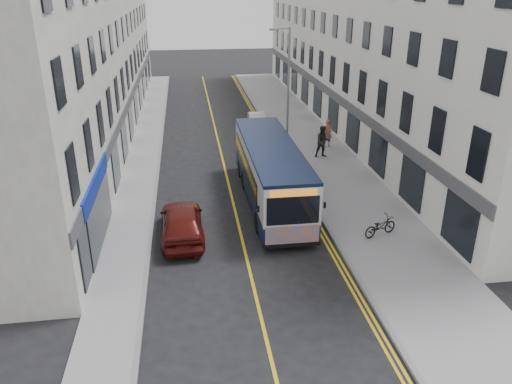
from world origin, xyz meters
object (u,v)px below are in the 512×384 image
object	(u,v)px
streetlamp	(287,88)
city_bus	(271,171)
pedestrian_near	(328,133)
bicycle	(380,226)
car_maroon	(182,222)
car_white	(258,122)
pedestrian_far	(323,142)

from	to	relation	value
streetlamp	city_bus	xyz separation A→B (m)	(-2.26, -7.47, -2.69)
city_bus	pedestrian_near	bearing A→B (deg)	57.46
streetlamp	bicycle	distance (m)	12.69
streetlamp	car_maroon	size ratio (longest dim) A/B	1.75
car_white	car_maroon	world-z (taller)	car_maroon
bicycle	car_white	size ratio (longest dim) A/B	0.44
city_bus	pedestrian_far	world-z (taller)	city_bus
car_white	city_bus	bearing A→B (deg)	-92.48
bicycle	pedestrian_far	size ratio (longest dim) A/B	0.84
pedestrian_near	car_white	bearing A→B (deg)	106.95
pedestrian_far	car_white	size ratio (longest dim) A/B	0.52
car_maroon	city_bus	bearing A→B (deg)	-145.48
pedestrian_near	car_white	distance (m)	6.51
pedestrian_far	car_white	xyz separation A→B (m)	(-3.14, 7.14, -0.50)
car_maroon	bicycle	bearing A→B (deg)	170.49
streetlamp	bicycle	world-z (taller)	streetlamp
bicycle	car_maroon	xyz separation A→B (m)	(-8.62, 1.23, 0.22)
pedestrian_far	car_maroon	bearing A→B (deg)	-133.14
city_bus	car_maroon	distance (m)	5.62
pedestrian_far	pedestrian_near	bearing A→B (deg)	66.02
city_bus	pedestrian_near	size ratio (longest dim) A/B	5.73
car_white	car_maroon	distance (m)	17.66
bicycle	pedestrian_near	bearing A→B (deg)	-26.31
streetlamp	pedestrian_near	size ratio (longest dim) A/B	4.31
city_bus	pedestrian_far	distance (m)	7.72
city_bus	pedestrian_far	xyz separation A→B (m)	(4.42, 6.30, -0.56)
pedestrian_near	pedestrian_far	xyz separation A→B (m)	(-0.91, -2.07, 0.08)
pedestrian_near	pedestrian_far	bearing A→B (deg)	-135.53
pedestrian_far	car_maroon	size ratio (longest dim) A/B	0.44
car_maroon	streetlamp	bearing A→B (deg)	-123.57
pedestrian_far	car_white	distance (m)	7.81
streetlamp	bicycle	size ratio (longest dim) A/B	4.74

